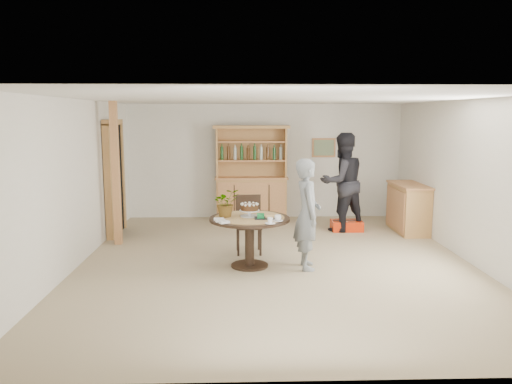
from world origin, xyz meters
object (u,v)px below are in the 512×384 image
(sideboard, at_px, (408,208))
(dining_chair, at_px, (248,220))
(dining_table, at_px, (250,227))
(teen_boy, at_px, (307,214))
(adult_person, at_px, (342,182))
(red_suitcase, at_px, (347,225))
(hutch, at_px, (251,188))

(sideboard, bearing_deg, dining_chair, -156.50)
(sideboard, distance_m, dining_table, 3.84)
(sideboard, relative_size, dining_table, 1.05)
(dining_chair, xyz_separation_m, teen_boy, (0.85, -0.93, 0.29))
(dining_table, relative_size, adult_person, 0.62)
(adult_person, bearing_deg, teen_boy, 45.53)
(dining_chair, xyz_separation_m, red_suitcase, (1.96, 1.48, -0.43))
(teen_boy, bearing_deg, red_suitcase, -26.34)
(sideboard, bearing_deg, adult_person, 174.49)
(dining_table, relative_size, red_suitcase, 2.00)
(dining_chair, relative_size, red_suitcase, 1.57)
(sideboard, distance_m, dining_chair, 3.43)
(adult_person, bearing_deg, red_suitcase, 150.23)
(sideboard, distance_m, adult_person, 1.38)
(red_suitcase, bearing_deg, hutch, 148.85)
(dining_chair, height_order, adult_person, adult_person)
(hutch, height_order, adult_person, hutch)
(sideboard, xyz_separation_m, adult_person, (-1.29, 0.12, 0.49))
(dining_chair, bearing_deg, sideboard, 21.26)
(dining_table, height_order, teen_boy, teen_boy)
(hutch, height_order, sideboard, hutch)
(dining_table, bearing_deg, dining_chair, 90.22)
(sideboard, distance_m, teen_boy, 3.26)
(dining_table, xyz_separation_m, adult_person, (1.85, 2.32, 0.36))
(teen_boy, bearing_deg, sideboard, -46.49)
(sideboard, relative_size, dining_chair, 1.33)
(adult_person, relative_size, red_suitcase, 3.21)
(hutch, distance_m, red_suitcase, 2.25)
(teen_boy, bearing_deg, adult_person, -24.08)
(sideboard, distance_m, red_suitcase, 1.24)
(hutch, height_order, dining_table, hutch)
(hutch, relative_size, adult_person, 1.06)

